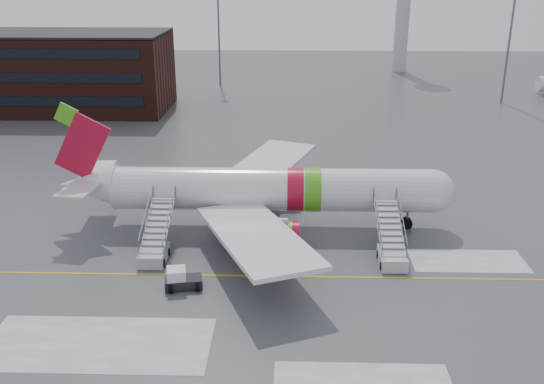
{
  "coord_description": "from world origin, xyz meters",
  "views": [
    {
      "loc": [
        5.71,
        -41.52,
        21.93
      ],
      "look_at": [
        4.32,
        6.48,
        4.0
      ],
      "focal_mm": 40.0,
      "sensor_mm": 36.0,
      "label": 1
    }
  ],
  "objects_px": {
    "airstair_fwd": "(391,248)",
    "airstair_aft": "(155,245)",
    "airliner": "(262,190)",
    "pushback_tug": "(181,279)"
  },
  "relations": [
    {
      "from": "airliner",
      "to": "airstair_aft",
      "type": "bearing_deg",
      "value": -141.57
    },
    {
      "from": "airstair_fwd",
      "to": "airstair_aft",
      "type": "distance_m",
      "value": 18.72
    },
    {
      "from": "airstair_fwd",
      "to": "airstair_aft",
      "type": "xyz_separation_m",
      "value": [
        -18.72,
        0.0,
        0.0
      ]
    },
    {
      "from": "airliner",
      "to": "pushback_tug",
      "type": "xyz_separation_m",
      "value": [
        -5.38,
        -11.37,
        -2.74
      ]
    },
    {
      "from": "airstair_fwd",
      "to": "airstair_aft",
      "type": "height_order",
      "value": "same"
    },
    {
      "from": "pushback_tug",
      "to": "airstair_fwd",
      "type": "bearing_deg",
      "value": 16.93
    },
    {
      "from": "airstair_fwd",
      "to": "airstair_aft",
      "type": "relative_size",
      "value": 1.0
    },
    {
      "from": "airliner",
      "to": "airstair_aft",
      "type": "relative_size",
      "value": 4.55
    },
    {
      "from": "airliner",
      "to": "airstair_aft",
      "type": "height_order",
      "value": "airliner"
    },
    {
      "from": "airliner",
      "to": "pushback_tug",
      "type": "distance_m",
      "value": 12.87
    }
  ]
}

